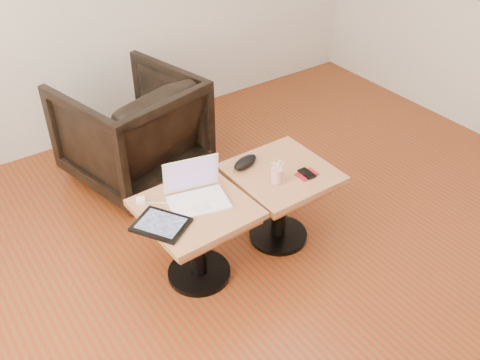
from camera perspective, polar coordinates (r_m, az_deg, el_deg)
room_shell at (r=2.22m, az=9.81°, el=12.39°), size 4.52×4.52×2.71m
side_table_left at (r=2.84m, az=-4.69°, el=-4.76°), size 0.56×0.56×0.50m
side_table_right at (r=3.09m, az=4.35°, el=-0.90°), size 0.55×0.55×0.50m
laptop at (r=2.78m, az=-4.71°, el=-1.42°), size 0.34×0.29×0.22m
tablet at (r=2.66m, az=-8.42°, el=-4.71°), size 0.30×0.32×0.02m
charging_adapter at (r=2.82m, az=-10.56°, el=-2.18°), size 0.06×0.06×0.03m
glasses_case at (r=3.03m, az=0.57°, el=1.91°), size 0.19×0.12×0.06m
striped_cup at (r=2.91m, az=3.94°, el=0.49°), size 0.08×0.08×0.08m
earbuds_tangle at (r=3.07m, az=4.18°, el=1.76°), size 0.07×0.06×0.01m
phone_on_sleeve at (r=3.00m, az=7.13°, el=0.66°), size 0.12×0.10×0.01m
armchair at (r=3.71m, az=-11.49°, el=5.30°), size 0.96×0.98×0.75m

